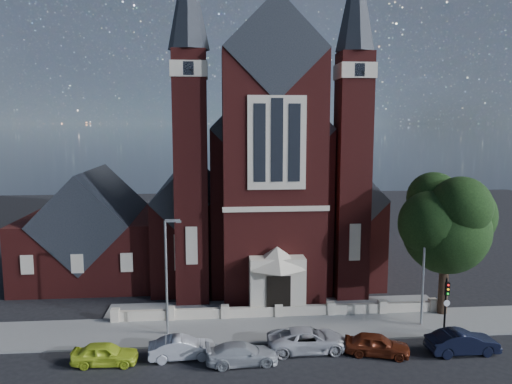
# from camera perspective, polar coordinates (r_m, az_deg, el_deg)

# --- Properties ---
(ground) EXTENTS (120.00, 120.00, 0.00)m
(ground) POSITION_cam_1_polar(r_m,az_deg,el_deg) (46.57, 1.19, -10.22)
(ground) COLOR black
(ground) RESTS_ON ground
(pavement_strip) EXTENTS (60.00, 5.00, 0.12)m
(pavement_strip) POSITION_cam_1_polar(r_m,az_deg,el_deg) (36.81, 2.99, -15.26)
(pavement_strip) COLOR slate
(pavement_strip) RESTS_ON ground
(forecourt_paving) EXTENTS (26.00, 3.00, 0.14)m
(forecourt_paving) POSITION_cam_1_polar(r_m,az_deg,el_deg) (40.48, 2.19, -13.05)
(forecourt_paving) COLOR slate
(forecourt_paving) RESTS_ON ground
(forecourt_wall) EXTENTS (24.00, 0.40, 0.90)m
(forecourt_wall) POSITION_cam_1_polar(r_m,az_deg,el_deg) (38.64, 2.57, -14.10)
(forecourt_wall) COLOR beige
(forecourt_wall) RESTS_ON ground
(church) EXTENTS (20.01, 34.90, 29.20)m
(church) POSITION_cam_1_polar(r_m,az_deg,el_deg) (52.56, 0.29, 1.00)
(church) COLOR #501715
(church) RESTS_ON ground
(parish_hall) EXTENTS (12.00, 12.20, 10.24)m
(parish_hall) POSITION_cam_1_polar(r_m,az_deg,el_deg) (49.47, -18.02, -4.72)
(parish_hall) COLOR #501715
(parish_hall) RESTS_ON ground
(street_tree) EXTENTS (6.40, 6.60, 10.70)m
(street_tree) POSITION_cam_1_polar(r_m,az_deg,el_deg) (39.54, 21.25, -3.60)
(street_tree) COLOR black
(street_tree) RESTS_ON ground
(street_lamp_left) EXTENTS (1.16, 0.22, 8.09)m
(street_lamp_left) POSITION_cam_1_polar(r_m,az_deg,el_deg) (34.60, -10.08, -8.79)
(street_lamp_left) COLOR gray
(street_lamp_left) RESTS_ON ground
(street_lamp_right) EXTENTS (1.16, 0.22, 8.09)m
(street_lamp_right) POSITION_cam_1_polar(r_m,az_deg,el_deg) (37.52, 18.75, -7.78)
(street_lamp_right) COLOR gray
(street_lamp_right) RESTS_ON ground
(traffic_signal) EXTENTS (0.28, 0.42, 4.00)m
(traffic_signal) POSITION_cam_1_polar(r_m,az_deg,el_deg) (37.12, 20.91, -11.31)
(traffic_signal) COLOR black
(traffic_signal) RESTS_ON ground
(car_lime_van) EXTENTS (3.99, 1.72, 1.34)m
(car_lime_van) POSITION_cam_1_polar(r_m,az_deg,el_deg) (32.85, -16.87, -17.28)
(car_lime_van) COLOR #C1D72B
(car_lime_van) RESTS_ON ground
(car_silver_a) EXTENTS (4.24, 1.78, 1.36)m
(car_silver_a) POSITION_cam_1_polar(r_m,az_deg,el_deg) (32.56, -8.42, -17.22)
(car_silver_a) COLOR #A5A7AD
(car_silver_a) RESTS_ON ground
(car_silver_b) EXTENTS (4.52, 2.09, 1.28)m
(car_silver_b) POSITION_cam_1_polar(r_m,az_deg,el_deg) (31.66, -1.61, -17.98)
(car_silver_b) COLOR #A6A9AE
(car_silver_b) RESTS_ON ground
(car_white_suv) EXTENTS (5.28, 2.55, 1.45)m
(car_white_suv) POSITION_cam_1_polar(r_m,az_deg,el_deg) (33.40, 5.97, -16.43)
(car_white_suv) COLOR silver
(car_white_suv) RESTS_ON ground
(car_dark_red) EXTENTS (4.34, 2.72, 1.38)m
(car_dark_red) POSITION_cam_1_polar(r_m,az_deg,el_deg) (33.54, 13.65, -16.58)
(car_dark_red) COLOR #5D2110
(car_dark_red) RESTS_ON ground
(car_navy) EXTENTS (4.54, 1.73, 1.48)m
(car_navy) POSITION_cam_1_polar(r_m,az_deg,el_deg) (35.34, 22.52, -15.57)
(car_navy) COLOR black
(car_navy) RESTS_ON ground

